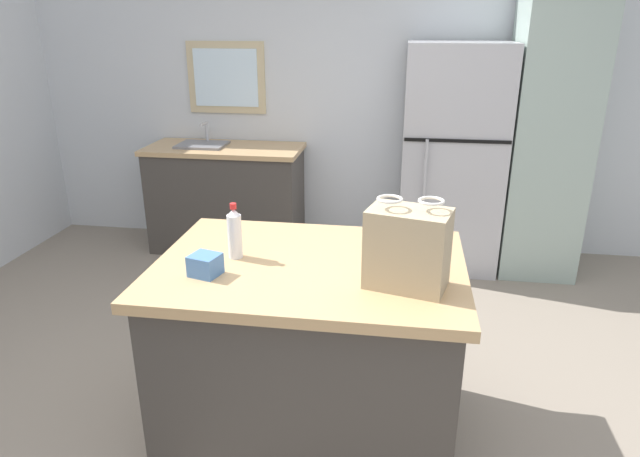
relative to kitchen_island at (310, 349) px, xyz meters
The scene contains 9 objects.
ground 0.46m from the kitchen_island, 129.61° to the right, with size 6.86×6.86×0.00m, color gray.
back_wall 2.73m from the kitchen_island, 91.26° to the left, with size 5.72×0.13×2.60m.
kitchen_island is the anchor object (origin of this frame).
refrigerator 2.36m from the kitchen_island, 70.75° to the left, with size 0.77×0.69×1.76m.
tall_cabinet 2.72m from the kitchen_island, 56.32° to the left, with size 0.57×0.62×2.27m.
sink_counter 2.50m from the kitchen_island, 116.67° to the left, with size 1.31×0.60×1.10m.
shopping_bag 0.76m from the kitchen_island, 21.83° to the right, with size 0.35×0.27×0.37m.
small_box 0.67m from the kitchen_island, 155.12° to the right, with size 0.12×0.11×0.09m, color #4775B7.
bottle 0.66m from the kitchen_island, behind, with size 0.06×0.06×0.26m.
Camera 1 is at (0.43, -2.18, 1.91)m, focal length 31.24 mm.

